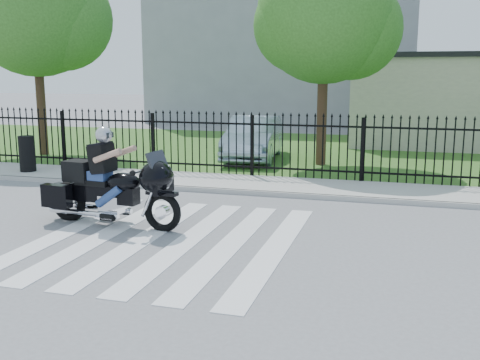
# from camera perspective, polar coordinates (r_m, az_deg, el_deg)

# --- Properties ---
(ground) EXTENTS (120.00, 120.00, 0.00)m
(ground) POSITION_cam_1_polar(r_m,az_deg,el_deg) (10.25, -7.49, -6.01)
(ground) COLOR slate
(ground) RESTS_ON ground
(crosswalk) EXTENTS (5.00, 5.50, 0.01)m
(crosswalk) POSITION_cam_1_polar(r_m,az_deg,el_deg) (10.24, -7.49, -5.97)
(crosswalk) COLOR silver
(crosswalk) RESTS_ON ground
(sidewalk) EXTENTS (40.00, 2.00, 0.12)m
(sidewalk) POSITION_cam_1_polar(r_m,az_deg,el_deg) (14.81, 0.23, -0.40)
(sidewalk) COLOR #ADAAA3
(sidewalk) RESTS_ON ground
(curb) EXTENTS (40.00, 0.12, 0.12)m
(curb) POSITION_cam_1_polar(r_m,az_deg,el_deg) (13.87, -0.90, -1.18)
(curb) COLOR #ADAAA3
(curb) RESTS_ON ground
(grass_strip) EXTENTS (40.00, 12.00, 0.02)m
(grass_strip) POSITION_cam_1_polar(r_m,az_deg,el_deg) (21.54, 5.34, 2.99)
(grass_strip) COLOR #365E20
(grass_strip) RESTS_ON ground
(iron_fence) EXTENTS (26.00, 0.04, 1.80)m
(iron_fence) POSITION_cam_1_polar(r_m,az_deg,el_deg) (15.62, 1.24, 3.33)
(iron_fence) COLOR black
(iron_fence) RESTS_ON ground
(tree_left) EXTENTS (4.80, 4.80, 7.58)m
(tree_left) POSITION_cam_1_polar(r_m,az_deg,el_deg) (21.57, -20.14, 16.15)
(tree_left) COLOR #382316
(tree_left) RESTS_ON ground
(tree_mid) EXTENTS (4.20, 4.20, 6.78)m
(tree_mid) POSITION_cam_1_polar(r_m,az_deg,el_deg) (18.21, 8.59, 16.16)
(tree_mid) COLOR #382316
(tree_mid) RESTS_ON ground
(building_low) EXTENTS (10.00, 6.00, 3.50)m
(building_low) POSITION_cam_1_polar(r_m,az_deg,el_deg) (25.18, 23.20, 7.28)
(building_low) COLOR beige
(building_low) RESTS_ON ground
(building_tall) EXTENTS (15.00, 10.00, 12.00)m
(building_tall) POSITION_cam_1_polar(r_m,az_deg,el_deg) (35.78, 5.01, 15.75)
(building_tall) COLOR #94979C
(building_tall) RESTS_ON ground
(motorcycle_rider) EXTENTS (3.00, 1.14, 1.98)m
(motorcycle_rider) POSITION_cam_1_polar(r_m,az_deg,el_deg) (11.23, -13.19, -0.43)
(motorcycle_rider) COLOR black
(motorcycle_rider) RESTS_ON ground
(parked_car) EXTENTS (2.01, 4.59, 1.47)m
(parked_car) POSITION_cam_1_polar(r_m,az_deg,el_deg) (19.16, 1.40, 4.29)
(parked_car) COLOR #9CB1C5
(parked_car) RESTS_ON grass_strip
(litter_bin) EXTENTS (0.56, 0.56, 1.03)m
(litter_bin) POSITION_cam_1_polar(r_m,az_deg,el_deg) (17.42, -20.82, 2.52)
(litter_bin) COLOR black
(litter_bin) RESTS_ON sidewalk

